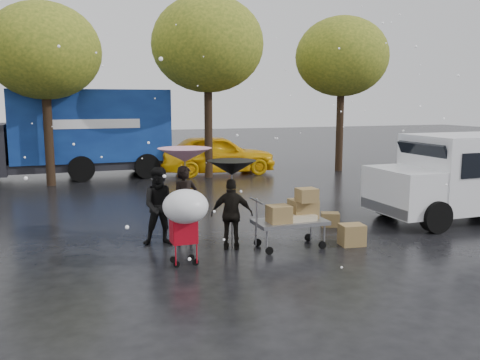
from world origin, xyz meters
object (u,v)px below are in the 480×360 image
object	(u,v)px
person_black	(232,214)
white_van	(469,175)
shopping_cart	(185,211)
blue_truck	(70,134)
vendor_cart	(294,214)
yellow_taxi	(217,154)
person_pink	(186,203)

from	to	relation	value
person_black	white_van	bearing A→B (deg)	-153.94
shopping_cart	blue_truck	bearing A→B (deg)	97.81
vendor_cart	shopping_cart	distance (m)	2.50
shopping_cart	yellow_taxi	size ratio (longest dim) A/B	0.30
person_black	shopping_cart	bearing A→B (deg)	55.35
person_pink	vendor_cart	xyz separation A→B (m)	(1.98, -1.40, -0.10)
person_pink	shopping_cart	world-z (taller)	person_pink
shopping_cart	blue_truck	size ratio (longest dim) A/B	0.18
shopping_cart	yellow_taxi	world-z (taller)	yellow_taxi
person_black	yellow_taxi	world-z (taller)	yellow_taxi
vendor_cart	blue_truck	xyz separation A→B (m)	(-4.13, 11.86, 1.03)
person_pink	shopping_cart	xyz separation A→B (m)	(-0.46, -1.88, 0.24)
vendor_cart	white_van	distance (m)	5.56
person_pink	vendor_cart	distance (m)	2.43
vendor_cart	shopping_cart	world-z (taller)	shopping_cart
vendor_cart	yellow_taxi	world-z (taller)	yellow_taxi
person_pink	shopping_cart	bearing A→B (deg)	-119.83
vendor_cart	blue_truck	bearing A→B (deg)	109.18
vendor_cart	white_van	xyz separation A→B (m)	(5.47, 0.91, 0.43)
person_pink	yellow_taxi	distance (m)	10.31
blue_truck	yellow_taxi	distance (m)	5.97
person_black	shopping_cart	xyz separation A→B (m)	(-1.18, -0.80, 0.33)
white_van	person_pink	bearing A→B (deg)	176.21
shopping_cart	blue_truck	xyz separation A→B (m)	(-1.69, 12.34, 0.69)
vendor_cart	person_black	bearing A→B (deg)	165.38
white_van	yellow_taxi	world-z (taller)	white_van
white_van	blue_truck	size ratio (longest dim) A/B	0.59
blue_truck	white_van	bearing A→B (deg)	-48.78
yellow_taxi	vendor_cart	bearing A→B (deg)	174.34
white_van	yellow_taxi	distance (m)	10.80
blue_truck	vendor_cart	bearing A→B (deg)	-70.82
person_pink	white_van	size ratio (longest dim) A/B	0.34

